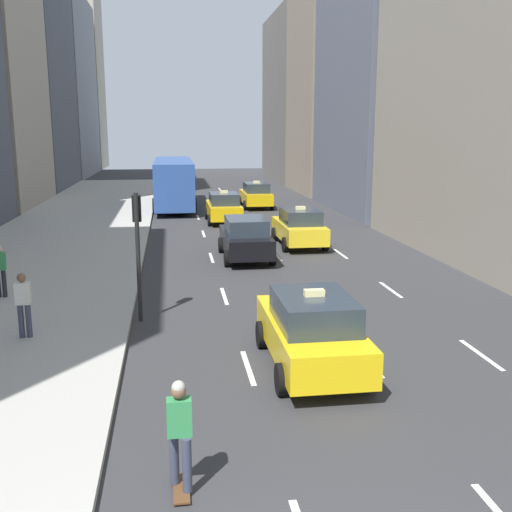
{
  "coord_description": "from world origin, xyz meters",
  "views": [
    {
      "loc": [
        -1.81,
        -4.57,
        5.24
      ],
      "look_at": [
        0.73,
        13.26,
        1.45
      ],
      "focal_mm": 42.0,
      "sensor_mm": 36.0,
      "label": 1
    }
  ],
  "objects_px": {
    "taxi_second": "(311,330)",
    "city_bus": "(173,181)",
    "taxi_lead": "(224,207)",
    "sedan_black_near": "(246,238)",
    "pedestrian_far_walking": "(0,268)",
    "taxi_fourth": "(299,227)",
    "taxi_third": "(256,195)",
    "traffic_light_pole": "(138,236)",
    "skateboarder": "(180,431)",
    "pedestrian_mid_block": "(23,302)"
  },
  "relations": [
    {
      "from": "city_bus",
      "to": "pedestrian_far_walking",
      "type": "height_order",
      "value": "city_bus"
    },
    {
      "from": "taxi_lead",
      "to": "sedan_black_near",
      "type": "height_order",
      "value": "taxi_lead"
    },
    {
      "from": "taxi_lead",
      "to": "skateboarder",
      "type": "distance_m",
      "value": 26.51
    },
    {
      "from": "sedan_black_near",
      "to": "pedestrian_mid_block",
      "type": "height_order",
      "value": "pedestrian_mid_block"
    },
    {
      "from": "pedestrian_mid_block",
      "to": "taxi_third",
      "type": "bearing_deg",
      "value": 69.79
    },
    {
      "from": "taxi_third",
      "to": "city_bus",
      "type": "xyz_separation_m",
      "value": [
        -5.61,
        1.12,
        0.91
      ]
    },
    {
      "from": "pedestrian_far_walking",
      "to": "taxi_third",
      "type": "bearing_deg",
      "value": 63.06
    },
    {
      "from": "taxi_third",
      "to": "city_bus",
      "type": "relative_size",
      "value": 0.38
    },
    {
      "from": "taxi_third",
      "to": "traffic_light_pole",
      "type": "height_order",
      "value": "traffic_light_pole"
    },
    {
      "from": "taxi_fourth",
      "to": "skateboarder",
      "type": "distance_m",
      "value": 19.48
    },
    {
      "from": "traffic_light_pole",
      "to": "taxi_third",
      "type": "bearing_deg",
      "value": 74.51
    },
    {
      "from": "taxi_lead",
      "to": "traffic_light_pole",
      "type": "relative_size",
      "value": 1.22
    },
    {
      "from": "taxi_third",
      "to": "sedan_black_near",
      "type": "relative_size",
      "value": 0.98
    },
    {
      "from": "taxi_second",
      "to": "pedestrian_far_walking",
      "type": "xyz_separation_m",
      "value": [
        -8.32,
        6.56,
        0.19
      ]
    },
    {
      "from": "skateboarder",
      "to": "pedestrian_mid_block",
      "type": "height_order",
      "value": "pedestrian_mid_block"
    },
    {
      "from": "taxi_fourth",
      "to": "sedan_black_near",
      "type": "xyz_separation_m",
      "value": [
        -2.8,
        -2.48,
        0.01
      ]
    },
    {
      "from": "taxi_second",
      "to": "taxi_fourth",
      "type": "xyz_separation_m",
      "value": [
        2.8,
        14.26,
        0.0
      ]
    },
    {
      "from": "pedestrian_mid_block",
      "to": "pedestrian_far_walking",
      "type": "relative_size",
      "value": 1.0
    },
    {
      "from": "taxi_second",
      "to": "taxi_third",
      "type": "relative_size",
      "value": 1.0
    },
    {
      "from": "taxi_second",
      "to": "taxi_third",
      "type": "xyz_separation_m",
      "value": [
        2.8,
        28.43,
        0.0
      ]
    },
    {
      "from": "taxi_second",
      "to": "city_bus",
      "type": "relative_size",
      "value": 0.38
    },
    {
      "from": "taxi_third",
      "to": "city_bus",
      "type": "height_order",
      "value": "city_bus"
    },
    {
      "from": "taxi_lead",
      "to": "taxi_fourth",
      "type": "relative_size",
      "value": 1.0
    },
    {
      "from": "taxi_lead",
      "to": "sedan_black_near",
      "type": "relative_size",
      "value": 0.98
    },
    {
      "from": "city_bus",
      "to": "skateboarder",
      "type": "distance_m",
      "value": 33.9
    },
    {
      "from": "sedan_black_near",
      "to": "traffic_light_pole",
      "type": "distance_m",
      "value": 8.79
    },
    {
      "from": "taxi_lead",
      "to": "city_bus",
      "type": "distance_m",
      "value": 8.11
    },
    {
      "from": "taxi_lead",
      "to": "taxi_fourth",
      "type": "distance_m",
      "value": 8.23
    },
    {
      "from": "taxi_third",
      "to": "traffic_light_pole",
      "type": "xyz_separation_m",
      "value": [
        -6.75,
        -24.35,
        1.53
      ]
    },
    {
      "from": "taxi_second",
      "to": "skateboarder",
      "type": "relative_size",
      "value": 2.52
    },
    {
      "from": "taxi_lead",
      "to": "city_bus",
      "type": "height_order",
      "value": "city_bus"
    },
    {
      "from": "taxi_third",
      "to": "sedan_black_near",
      "type": "height_order",
      "value": "taxi_third"
    },
    {
      "from": "traffic_light_pole",
      "to": "sedan_black_near",
      "type": "bearing_deg",
      "value": 62.84
    },
    {
      "from": "taxi_lead",
      "to": "pedestrian_far_walking",
      "type": "xyz_separation_m",
      "value": [
        -8.32,
        -15.44,
        0.19
      ]
    },
    {
      "from": "taxi_lead",
      "to": "skateboarder",
      "type": "relative_size",
      "value": 2.52
    },
    {
      "from": "sedan_black_near",
      "to": "pedestrian_far_walking",
      "type": "xyz_separation_m",
      "value": [
        -8.32,
        -5.21,
        0.18
      ]
    },
    {
      "from": "taxi_lead",
      "to": "traffic_light_pole",
      "type": "bearing_deg",
      "value": -102.43
    },
    {
      "from": "taxi_fourth",
      "to": "pedestrian_far_walking",
      "type": "relative_size",
      "value": 2.67
    },
    {
      "from": "taxi_fourth",
      "to": "skateboarder",
      "type": "xyz_separation_m",
      "value": [
        -5.78,
        -18.6,
        0.08
      ]
    },
    {
      "from": "skateboarder",
      "to": "pedestrian_mid_block",
      "type": "distance_m",
      "value": 7.87
    },
    {
      "from": "taxi_second",
      "to": "pedestrian_far_walking",
      "type": "bearing_deg",
      "value": 141.72
    },
    {
      "from": "pedestrian_far_walking",
      "to": "traffic_light_pole",
      "type": "relative_size",
      "value": 0.46
    },
    {
      "from": "taxi_third",
      "to": "taxi_fourth",
      "type": "xyz_separation_m",
      "value": [
        0.0,
        -14.17,
        0.0
      ]
    },
    {
      "from": "pedestrian_far_walking",
      "to": "traffic_light_pole",
      "type": "distance_m",
      "value": 5.2
    },
    {
      "from": "pedestrian_mid_block",
      "to": "pedestrian_far_walking",
      "type": "xyz_separation_m",
      "value": [
        -1.6,
        3.98,
        0.0
      ]
    },
    {
      "from": "taxi_lead",
      "to": "traffic_light_pole",
      "type": "xyz_separation_m",
      "value": [
        -3.95,
        -17.92,
        1.53
      ]
    },
    {
      "from": "taxi_fourth",
      "to": "pedestrian_mid_block",
      "type": "xyz_separation_m",
      "value": [
        -9.52,
        -11.68,
        0.19
      ]
    },
    {
      "from": "sedan_black_near",
      "to": "taxi_third",
      "type": "bearing_deg",
      "value": 80.46
    },
    {
      "from": "city_bus",
      "to": "sedan_black_near",
      "type": "bearing_deg",
      "value": -81.01
    },
    {
      "from": "taxi_fourth",
      "to": "taxi_second",
      "type": "bearing_deg",
      "value": -101.11
    }
  ]
}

